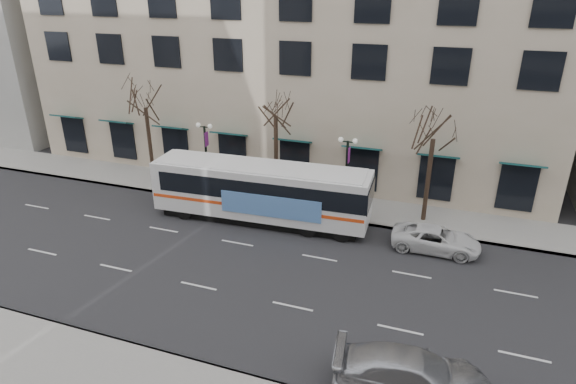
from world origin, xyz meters
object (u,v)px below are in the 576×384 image
at_px(city_bus, 262,191).
at_px(white_pickup, 436,239).
at_px(tree_far_mid, 275,102).
at_px(lamp_post_left, 206,155).
at_px(lamp_post_right, 346,172).
at_px(tree_far_right, 435,123).
at_px(silver_car, 413,375).
at_px(tree_far_left, 144,94).

height_order(city_bus, white_pickup, city_bus).
xyz_separation_m(tree_far_mid, lamp_post_left, (-4.99, -0.60, -3.96)).
bearing_deg(lamp_post_right, city_bus, -151.25).
bearing_deg(tree_far_right, silver_car, -86.81).
height_order(lamp_post_left, city_bus, lamp_post_left).
height_order(tree_far_right, lamp_post_right, tree_far_right).
bearing_deg(lamp_post_left, tree_far_mid, 6.85).
relative_size(tree_far_left, city_bus, 0.60).
distance_m(tree_far_left, tree_far_right, 20.00).
relative_size(tree_far_mid, lamp_post_left, 1.64).
xyz_separation_m(tree_far_right, white_pickup, (0.95, -3.44, -5.74)).
xyz_separation_m(tree_far_left, white_pickup, (20.95, -3.44, -6.02)).
bearing_deg(white_pickup, tree_far_right, 15.58).
height_order(tree_far_left, silver_car, tree_far_left).
xyz_separation_m(lamp_post_left, white_pickup, (15.94, -2.84, -2.26)).
bearing_deg(white_pickup, lamp_post_right, 64.63).
bearing_deg(tree_far_right, lamp_post_right, -173.15).
height_order(tree_far_mid, lamp_post_left, tree_far_mid).
xyz_separation_m(tree_far_right, lamp_post_right, (-4.99, -0.60, -3.48)).
height_order(tree_far_left, tree_far_right, tree_far_left).
distance_m(tree_far_mid, white_pickup, 13.05).
distance_m(city_bus, silver_car, 15.51).
bearing_deg(white_pickup, tree_far_left, 80.85).
height_order(lamp_post_right, city_bus, lamp_post_right).
height_order(tree_far_mid, city_bus, tree_far_mid).
bearing_deg(tree_far_mid, lamp_post_right, -6.83).
bearing_deg(tree_far_left, white_pickup, -9.32).
bearing_deg(silver_car, lamp_post_right, 14.94).
height_order(lamp_post_left, silver_car, lamp_post_left).
bearing_deg(lamp_post_right, tree_far_mid, 173.17).
bearing_deg(tree_far_right, city_bus, -161.79).
bearing_deg(lamp_post_left, lamp_post_right, 0.00).
distance_m(lamp_post_right, white_pickup, 6.96).
distance_m(tree_far_left, lamp_post_left, 6.29).
distance_m(silver_car, white_pickup, 11.08).
relative_size(tree_far_left, silver_car, 1.44).
xyz_separation_m(tree_far_left, lamp_post_left, (5.01, -0.60, -3.75)).
relative_size(tree_far_mid, city_bus, 0.62).
relative_size(tree_far_right, lamp_post_right, 1.55).
relative_size(tree_far_left, white_pickup, 1.70).
relative_size(silver_car, white_pickup, 1.18).
bearing_deg(silver_car, tree_far_left, 47.41).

